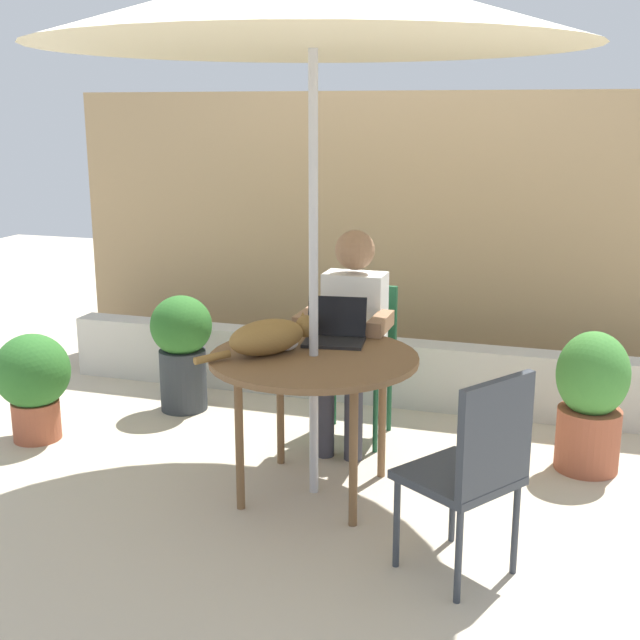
{
  "coord_description": "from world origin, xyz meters",
  "views": [
    {
      "loc": [
        1.19,
        -3.65,
        1.86
      ],
      "look_at": [
        0.0,
        0.1,
        0.86
      ],
      "focal_mm": 47.02,
      "sensor_mm": 36.0,
      "label": 1
    }
  ],
  "objects": [
    {
      "name": "ground_plane",
      "position": [
        0.0,
        0.0,
        0.0
      ],
      "size": [
        14.0,
        14.0,
        0.0
      ],
      "primitive_type": "plane",
      "color": "beige"
    },
    {
      "name": "fence_back",
      "position": [
        0.0,
        1.99,
        0.99
      ],
      "size": [
        4.86,
        0.08,
        1.97
      ],
      "primitive_type": "cube",
      "color": "tan",
      "rests_on": "ground"
    },
    {
      "name": "planter_wall_low",
      "position": [
        0.0,
        1.39,
        0.21
      ],
      "size": [
        4.38,
        0.2,
        0.42
      ],
      "primitive_type": "cube",
      "color": "beige",
      "rests_on": "ground"
    },
    {
      "name": "patio_table",
      "position": [
        0.0,
        0.0,
        0.65
      ],
      "size": [
        1.01,
        1.01,
        0.71
      ],
      "color": "brown",
      "rests_on": "ground"
    },
    {
      "name": "patio_umbrella",
      "position": [
        0.0,
        0.0,
        2.3
      ],
      "size": [
        2.47,
        2.47,
        2.48
      ],
      "color": "#B7B7BC",
      "rests_on": "ground"
    },
    {
      "name": "chair_occupied",
      "position": [
        0.0,
        0.83,
        0.51
      ],
      "size": [
        0.4,
        0.4,
        0.87
      ],
      "color": "#194C2D",
      "rests_on": "ground"
    },
    {
      "name": "chair_empty",
      "position": [
        0.85,
        -0.56,
        0.51
      ],
      "size": [
        0.55,
        0.55,
        0.87
      ],
      "color": "#33383F",
      "rests_on": "ground"
    },
    {
      "name": "person_seated",
      "position": [
        0.0,
        0.67,
        0.68
      ],
      "size": [
        0.48,
        0.48,
        1.21
      ],
      "color": "white",
      "rests_on": "ground"
    },
    {
      "name": "laptop",
      "position": [
        0.03,
        0.28,
        0.77
      ],
      "size": [
        0.33,
        0.29,
        0.21
      ],
      "color": "black",
      "rests_on": "patio_table"
    },
    {
      "name": "cat",
      "position": [
        -0.2,
        -0.03,
        0.79
      ],
      "size": [
        0.46,
        0.52,
        0.17
      ],
      "color": "olive",
      "rests_on": "patio_table"
    },
    {
      "name": "potted_plant_near_fence",
      "position": [
        -1.15,
        0.88,
        0.41
      ],
      "size": [
        0.38,
        0.38,
        0.74
      ],
      "color": "#33383D",
      "rests_on": "ground"
    },
    {
      "name": "potted_plant_by_chair",
      "position": [
        1.29,
        0.7,
        0.39
      ],
      "size": [
        0.37,
        0.37,
        0.75
      ],
      "color": "#9E5138",
      "rests_on": "ground"
    },
    {
      "name": "potted_plant_corner",
      "position": [
        -1.74,
        0.17,
        0.36
      ],
      "size": [
        0.43,
        0.43,
        0.62
      ],
      "color": "#9E5138",
      "rests_on": "ground"
    }
  ]
}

